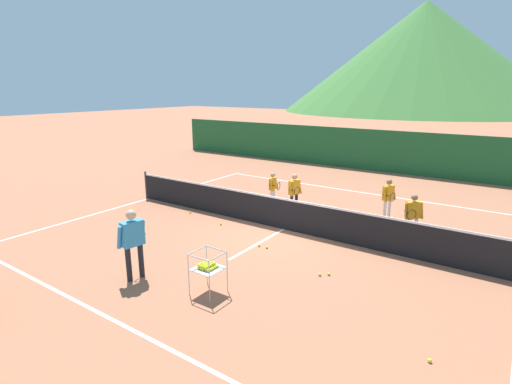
{
  "coord_description": "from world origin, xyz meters",
  "views": [
    {
      "loc": [
        5.7,
        -9.77,
        4.15
      ],
      "look_at": [
        -0.83,
        -0.27,
        1.1
      ],
      "focal_mm": 27.72,
      "sensor_mm": 36.0,
      "label": 1
    }
  ],
  "objects_px": {
    "instructor": "(133,238)",
    "student_3": "(413,213)",
    "tennis_ball_4": "(259,245)",
    "tennis_ball_7": "(221,224)",
    "tennis_net": "(284,213)",
    "tennis_ball_3": "(329,274)",
    "tennis_ball_6": "(320,275)",
    "tennis_ball_9": "(190,212)",
    "ball_cart": "(207,266)",
    "student_0": "(273,186)",
    "tennis_ball_0": "(430,361)",
    "tennis_ball_1": "(138,237)",
    "student_1": "(294,190)",
    "tennis_ball_5": "(267,247)",
    "student_2": "(388,196)"
  },
  "relations": [
    {
      "from": "instructor",
      "to": "student_0",
      "type": "distance_m",
      "value": 6.61
    },
    {
      "from": "tennis_ball_3",
      "to": "tennis_ball_6",
      "type": "xyz_separation_m",
      "value": [
        -0.16,
        -0.14,
        0.0
      ]
    },
    {
      "from": "instructor",
      "to": "tennis_ball_6",
      "type": "relative_size",
      "value": 23.77
    },
    {
      "from": "tennis_ball_1",
      "to": "tennis_ball_5",
      "type": "relative_size",
      "value": 1.0
    },
    {
      "from": "instructor",
      "to": "student_2",
      "type": "xyz_separation_m",
      "value": [
        3.4,
        7.29,
        -0.16
      ]
    },
    {
      "from": "tennis_ball_5",
      "to": "student_0",
      "type": "bearing_deg",
      "value": 119.87
    },
    {
      "from": "tennis_ball_9",
      "to": "student_2",
      "type": "bearing_deg",
      "value": 28.62
    },
    {
      "from": "student_0",
      "to": "tennis_ball_5",
      "type": "bearing_deg",
      "value": -60.13
    },
    {
      "from": "student_0",
      "to": "ball_cart",
      "type": "distance_m",
      "value": 6.56
    },
    {
      "from": "student_1",
      "to": "tennis_net",
      "type": "bearing_deg",
      "value": -71.42
    },
    {
      "from": "tennis_ball_6",
      "to": "student_1",
      "type": "bearing_deg",
      "value": 126.47
    },
    {
      "from": "tennis_ball_0",
      "to": "tennis_ball_1",
      "type": "distance_m",
      "value": 8.02
    },
    {
      "from": "tennis_net",
      "to": "tennis_ball_5",
      "type": "distance_m",
      "value": 1.65
    },
    {
      "from": "student_1",
      "to": "ball_cart",
      "type": "distance_m",
      "value": 5.88
    },
    {
      "from": "instructor",
      "to": "tennis_ball_7",
      "type": "height_order",
      "value": "instructor"
    },
    {
      "from": "student_3",
      "to": "tennis_ball_6",
      "type": "height_order",
      "value": "student_3"
    },
    {
      "from": "tennis_ball_9",
      "to": "tennis_net",
      "type": "bearing_deg",
      "value": 7.62
    },
    {
      "from": "tennis_ball_0",
      "to": "tennis_ball_5",
      "type": "bearing_deg",
      "value": 152.71
    },
    {
      "from": "student_2",
      "to": "tennis_ball_6",
      "type": "bearing_deg",
      "value": -90.53
    },
    {
      "from": "student_1",
      "to": "tennis_ball_6",
      "type": "bearing_deg",
      "value": -53.53
    },
    {
      "from": "tennis_net",
      "to": "tennis_ball_9",
      "type": "height_order",
      "value": "tennis_net"
    },
    {
      "from": "tennis_ball_4",
      "to": "tennis_ball_7",
      "type": "bearing_deg",
      "value": 158.85
    },
    {
      "from": "student_2",
      "to": "tennis_ball_6",
      "type": "height_order",
      "value": "student_2"
    },
    {
      "from": "tennis_ball_6",
      "to": "tennis_ball_9",
      "type": "relative_size",
      "value": 1.0
    },
    {
      "from": "tennis_net",
      "to": "tennis_ball_7",
      "type": "relative_size",
      "value": 182.4
    },
    {
      "from": "tennis_net",
      "to": "tennis_ball_9",
      "type": "xyz_separation_m",
      "value": [
        -3.43,
        -0.46,
        -0.47
      ]
    },
    {
      "from": "student_0",
      "to": "student_1",
      "type": "bearing_deg",
      "value": -19.8
    },
    {
      "from": "tennis_ball_0",
      "to": "tennis_ball_4",
      "type": "xyz_separation_m",
      "value": [
        -4.8,
        2.34,
        0.0
      ]
    },
    {
      "from": "tennis_net",
      "to": "instructor",
      "type": "distance_m",
      "value": 4.78
    },
    {
      "from": "instructor",
      "to": "tennis_ball_1",
      "type": "height_order",
      "value": "instructor"
    },
    {
      "from": "tennis_ball_4",
      "to": "instructor",
      "type": "bearing_deg",
      "value": -112.1
    },
    {
      "from": "student_3",
      "to": "student_1",
      "type": "bearing_deg",
      "value": 175.5
    },
    {
      "from": "tennis_net",
      "to": "student_0",
      "type": "distance_m",
      "value": 2.55
    },
    {
      "from": "student_3",
      "to": "tennis_ball_9",
      "type": "relative_size",
      "value": 19.58
    },
    {
      "from": "tennis_ball_0",
      "to": "tennis_ball_5",
      "type": "xyz_separation_m",
      "value": [
        -4.55,
        2.35,
        0.0
      ]
    },
    {
      "from": "instructor",
      "to": "student_3",
      "type": "relative_size",
      "value": 1.21
    },
    {
      "from": "tennis_net",
      "to": "tennis_ball_3",
      "type": "height_order",
      "value": "tennis_net"
    },
    {
      "from": "tennis_ball_1",
      "to": "tennis_ball_9",
      "type": "xyz_separation_m",
      "value": [
        -0.4,
        2.56,
        0.0
      ]
    },
    {
      "from": "tennis_net",
      "to": "student_3",
      "type": "distance_m",
      "value": 3.62
    },
    {
      "from": "tennis_ball_1",
      "to": "tennis_ball_7",
      "type": "distance_m",
      "value": 2.54
    },
    {
      "from": "student_0",
      "to": "tennis_ball_1",
      "type": "height_order",
      "value": "student_0"
    },
    {
      "from": "tennis_ball_4",
      "to": "tennis_ball_9",
      "type": "xyz_separation_m",
      "value": [
        -3.57,
        1.08,
        0.0
      ]
    },
    {
      "from": "ball_cart",
      "to": "tennis_ball_0",
      "type": "relative_size",
      "value": 13.22
    },
    {
      "from": "ball_cart",
      "to": "tennis_ball_3",
      "type": "xyz_separation_m",
      "value": [
        1.75,
        2.15,
        -0.56
      ]
    },
    {
      "from": "tennis_ball_6",
      "to": "tennis_ball_9",
      "type": "height_order",
      "value": "same"
    },
    {
      "from": "student_3",
      "to": "tennis_ball_5",
      "type": "xyz_separation_m",
      "value": [
        -3.0,
        -2.79,
        -0.77
      ]
    },
    {
      "from": "ball_cart",
      "to": "tennis_ball_0",
      "type": "xyz_separation_m",
      "value": [
        4.29,
        0.31,
        -0.56
      ]
    },
    {
      "from": "tennis_ball_0",
      "to": "tennis_ball_9",
      "type": "height_order",
      "value": "same"
    },
    {
      "from": "ball_cart",
      "to": "tennis_ball_9",
      "type": "relative_size",
      "value": 13.22
    },
    {
      "from": "ball_cart",
      "to": "student_0",
      "type": "bearing_deg",
      "value": 110.26
    }
  ]
}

